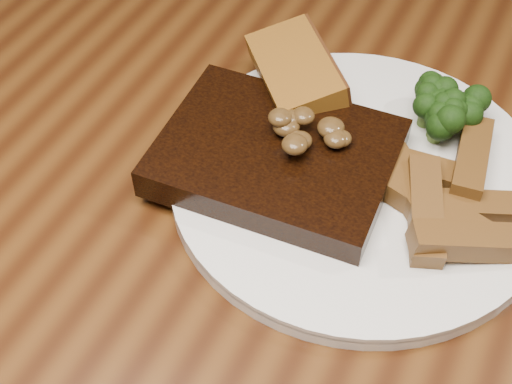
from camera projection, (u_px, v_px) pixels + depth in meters
dining_table at (251, 291)px, 0.64m from camera, size 1.60×0.90×0.75m
chair_far at (504, 56)px, 1.16m from camera, size 0.52×0.52×0.85m
plate at (357, 180)px, 0.59m from camera, size 0.35×0.35×0.01m
steak at (276, 157)px, 0.58m from camera, size 0.20×0.15×0.03m
steak_bone at (241, 216)px, 0.55m from camera, size 0.14×0.02×0.02m
mushroom_pile at (300, 128)px, 0.57m from camera, size 0.07×0.07×0.03m
garlic_bread at (294, 88)px, 0.64m from camera, size 0.12×0.12×0.02m
potato_wedges at (435, 195)px, 0.56m from camera, size 0.12×0.12×0.02m
broccoli_cluster at (436, 122)px, 0.60m from camera, size 0.07×0.07×0.04m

